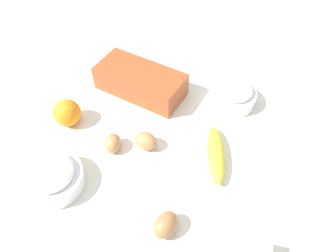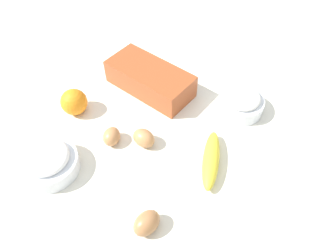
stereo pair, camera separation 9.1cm
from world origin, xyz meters
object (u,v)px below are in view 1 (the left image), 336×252
object	(u,v)px
flour_bowl	(234,95)
orange_fruit	(67,113)
sugar_bowl	(52,177)
egg_near_butter	(113,143)
loaf_pan	(140,81)
banana	(216,154)
egg_beside_bowl	(166,225)
egg_loose	(146,141)

from	to	relation	value
flour_bowl	orange_fruit	distance (m)	0.50
sugar_bowl	egg_near_butter	world-z (taller)	sugar_bowl
loaf_pan	flour_bowl	world-z (taller)	loaf_pan
banana	egg_beside_bowl	size ratio (longest dim) A/B	2.73
flour_bowl	orange_fruit	xyz separation A→B (m)	(-0.43, -0.26, 0.01)
flour_bowl	orange_fruit	size ratio (longest dim) A/B	1.71
egg_beside_bowl	egg_loose	distance (m)	0.25
loaf_pan	sugar_bowl	size ratio (longest dim) A/B	1.91
orange_fruit	egg_near_butter	world-z (taller)	orange_fruit
flour_bowl	sugar_bowl	world-z (taller)	sugar_bowl
egg_near_butter	orange_fruit	bearing A→B (deg)	166.36
banana	egg_near_butter	bearing A→B (deg)	-165.38
banana	orange_fruit	distance (m)	0.44
egg_loose	egg_beside_bowl	bearing A→B (deg)	-55.47
loaf_pan	egg_loose	size ratio (longest dim) A/B	4.44
sugar_bowl	egg_beside_bowl	bearing A→B (deg)	-1.63
orange_fruit	egg_beside_bowl	bearing A→B (deg)	-27.81
sugar_bowl	orange_fruit	xyz separation A→B (m)	(-0.08, 0.20, 0.01)
banana	egg_loose	xyz separation A→B (m)	(-0.19, -0.03, 0.01)
flour_bowl	banana	xyz separation A→B (m)	(0.01, -0.23, -0.01)
sugar_bowl	egg_loose	size ratio (longest dim) A/B	2.33
sugar_bowl	flour_bowl	bearing A→B (deg)	52.24
sugar_bowl	egg_near_butter	bearing A→B (deg)	61.17
flour_bowl	egg_near_butter	xyz separation A→B (m)	(-0.27, -0.30, -0.01)
flour_bowl	egg_near_butter	bearing A→B (deg)	-131.73
egg_near_butter	banana	bearing A→B (deg)	14.62
flour_bowl	egg_near_butter	world-z (taller)	flour_bowl
egg_loose	orange_fruit	bearing A→B (deg)	179.73
orange_fruit	flour_bowl	bearing A→B (deg)	30.73
loaf_pan	orange_fruit	xyz separation A→B (m)	(-0.14, -0.20, -0.00)
egg_beside_bowl	egg_near_butter	bearing A→B (deg)	143.44
flour_bowl	egg_loose	distance (m)	0.32
flour_bowl	orange_fruit	world-z (taller)	orange_fruit
banana	sugar_bowl	bearing A→B (deg)	-147.66
egg_near_butter	egg_beside_bowl	world-z (taller)	egg_beside_bowl
flour_bowl	orange_fruit	bearing A→B (deg)	-149.27
banana	egg_near_butter	world-z (taller)	egg_near_butter
egg_beside_bowl	loaf_pan	bearing A→B (deg)	121.32
loaf_pan	egg_beside_bowl	bearing A→B (deg)	-50.23
sugar_bowl	banana	size ratio (longest dim) A/B	0.82
egg_beside_bowl	egg_loose	size ratio (longest dim) A/B	1.04
orange_fruit	egg_near_butter	bearing A→B (deg)	-13.64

